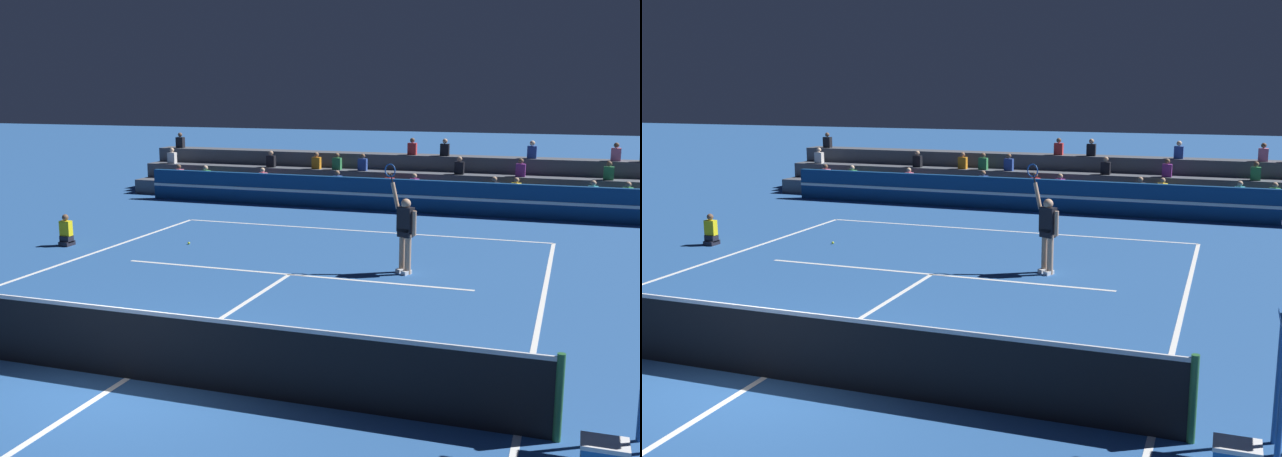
% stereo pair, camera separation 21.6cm
% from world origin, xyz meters
% --- Properties ---
extents(ground_plane, '(120.00, 120.00, 0.00)m').
position_xyz_m(ground_plane, '(0.00, 0.00, 0.00)').
color(ground_plane, '#285699').
extents(court_lines, '(11.10, 23.90, 0.01)m').
position_xyz_m(court_lines, '(0.00, 0.00, 0.00)').
color(court_lines, white).
rests_on(court_lines, ground).
extents(tennis_net, '(12.00, 0.10, 1.10)m').
position_xyz_m(tennis_net, '(0.00, 0.00, 0.54)').
color(tennis_net, '#2D6B38').
rests_on(tennis_net, ground).
extents(sponsor_banner_wall, '(18.00, 0.26, 1.10)m').
position_xyz_m(sponsor_banner_wall, '(0.00, 15.64, 0.55)').
color(sponsor_banner_wall, navy).
rests_on(sponsor_banner_wall, ground).
extents(bleacher_stand, '(20.90, 2.85, 2.28)m').
position_xyz_m(bleacher_stand, '(0.01, 18.17, 0.65)').
color(bleacher_stand, '#4C515B').
rests_on(bleacher_stand, ground).
extents(ball_kid_courtside, '(0.30, 0.36, 0.84)m').
position_xyz_m(ball_kid_courtside, '(-6.72, 7.38, 0.33)').
color(ball_kid_courtside, black).
rests_on(ball_kid_courtside, ground).
extents(tennis_player, '(0.87, 0.52, 2.50)m').
position_xyz_m(tennis_player, '(2.41, 7.41, 0.99)').
color(tennis_player, tan).
rests_on(tennis_player, ground).
extents(tennis_ball, '(0.07, 0.07, 0.07)m').
position_xyz_m(tennis_ball, '(-3.74, 8.58, 0.03)').
color(tennis_ball, '#C6DB33').
rests_on(tennis_ball, ground).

